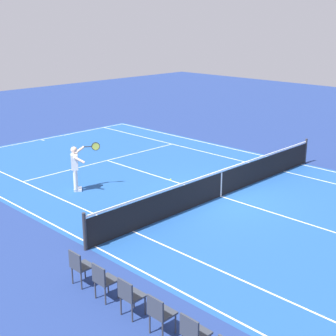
{
  "coord_description": "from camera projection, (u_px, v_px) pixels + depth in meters",
  "views": [
    {
      "loc": [
        -9.84,
        12.56,
        5.96
      ],
      "look_at": [
        1.65,
        0.97,
        0.9
      ],
      "focal_mm": 51.32,
      "sensor_mm": 36.0,
      "label": 1
    }
  ],
  "objects": [
    {
      "name": "tennis_ball",
      "position": [
        171.0,
        180.0,
        18.57
      ],
      "size": [
        0.07,
        0.07,
        0.07
      ],
      "primitive_type": "sphere",
      "color": "#CCE01E",
      "rests_on": "ground_plane"
    },
    {
      "name": "spectator_chair_2",
      "position": [
        160.0,
        312.0,
        9.32
      ],
      "size": [
        0.44,
        0.44,
        0.88
      ],
      "color": "#38383D",
      "rests_on": "ground_plane"
    },
    {
      "name": "court_slab",
      "position": [
        221.0,
        196.0,
        16.9
      ],
      "size": [
        24.2,
        11.4,
        0.0
      ],
      "primitive_type": "cube",
      "color": "#1E4C93",
      "rests_on": "ground_plane"
    },
    {
      "name": "ground_plane",
      "position": [
        221.0,
        196.0,
        16.9
      ],
      "size": [
        60.0,
        60.0,
        0.0
      ],
      "primitive_type": "plane",
      "color": "navy"
    },
    {
      "name": "spectator_chair_4",
      "position": [
        103.0,
        279.0,
        10.51
      ],
      "size": [
        0.44,
        0.44,
        0.88
      ],
      "color": "#38383D",
      "rests_on": "ground_plane"
    },
    {
      "name": "tennis_player_near",
      "position": [
        76.0,
        166.0,
        17.22
      ],
      "size": [
        0.75,
        1.18,
        1.7
      ],
      "color": "white",
      "rests_on": "ground_plane"
    },
    {
      "name": "spectator_chair_1",
      "position": [
        194.0,
        332.0,
        8.73
      ],
      "size": [
        0.44,
        0.44,
        0.88
      ],
      "color": "#38383D",
      "rests_on": "ground_plane"
    },
    {
      "name": "spectator_chair_5",
      "position": [
        80.0,
        265.0,
        11.11
      ],
      "size": [
        0.44,
        0.44,
        0.88
      ],
      "color": "#38383D",
      "rests_on": "ground_plane"
    },
    {
      "name": "court_line_markings",
      "position": [
        221.0,
        196.0,
        16.9
      ],
      "size": [
        23.85,
        11.05,
        0.01
      ],
      "color": "white",
      "rests_on": "ground_plane"
    },
    {
      "name": "spectator_chair_3",
      "position": [
        130.0,
        295.0,
        9.92
      ],
      "size": [
        0.44,
        0.44,
        0.88
      ],
      "color": "#38383D",
      "rests_on": "ground_plane"
    },
    {
      "name": "tennis_net",
      "position": [
        221.0,
        183.0,
        16.76
      ],
      "size": [
        0.1,
        11.7,
        1.08
      ],
      "color": "#2D2D33",
      "rests_on": "ground_plane"
    }
  ]
}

